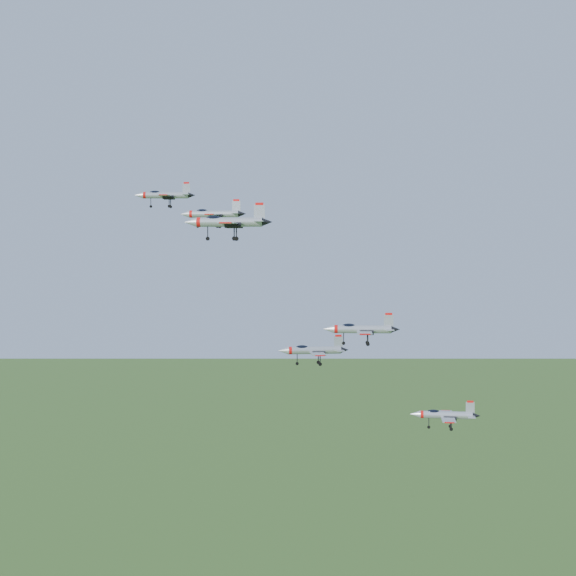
{
  "coord_description": "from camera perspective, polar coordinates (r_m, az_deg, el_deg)",
  "views": [
    {
      "loc": [
        -10.01,
        -130.38,
        136.27
      ],
      "look_at": [
        -0.27,
        -1.94,
        130.06
      ],
      "focal_mm": 50.0,
      "sensor_mm": 36.0,
      "label": 1
    }
  ],
  "objects": [
    {
      "name": "jet_left_high",
      "position": [
        130.37,
        -5.42,
        5.28
      ],
      "size": [
        10.9,
        9.17,
        2.93
      ],
      "rotation": [
        0.0,
        0.0,
        -0.2
      ],
      "color": "#A7ADB4"
    },
    {
      "name": "jet_lead",
      "position": [
        143.34,
        -8.81,
        6.55
      ],
      "size": [
        10.8,
        8.92,
        2.89
      ],
      "rotation": [
        0.0,
        0.0,
        -0.06
      ],
      "color": "#A7ADB4"
    },
    {
      "name": "jet_right_low",
      "position": [
        121.96,
        5.17,
        -2.92
      ],
      "size": [
        11.72,
        9.78,
        3.13
      ],
      "rotation": [
        0.0,
        0.0,
        -0.13
      ],
      "color": "#A7ADB4"
    },
    {
      "name": "jet_trail",
      "position": [
        135.42,
        11.04,
        -8.84
      ],
      "size": [
        11.41,
        9.6,
        3.06
      ],
      "rotation": [
        0.0,
        0.0,
        -0.2
      ],
      "color": "#A7ADB4"
    },
    {
      "name": "jet_left_low",
      "position": [
        137.22,
        1.76,
        -4.44
      ],
      "size": [
        12.24,
        10.07,
        3.28
      ],
      "rotation": [
        0.0,
        0.0,
        0.03
      ],
      "color": "#A7ADB4"
    },
    {
      "name": "jet_right_high",
      "position": [
        115.26,
        -4.37,
        4.71
      ],
      "size": [
        12.87,
        10.76,
        3.44
      ],
      "rotation": [
        0.0,
        0.0,
        -0.15
      ],
      "color": "#A7ADB4"
    }
  ]
}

